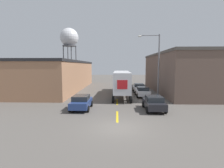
% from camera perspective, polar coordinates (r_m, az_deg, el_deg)
% --- Properties ---
extents(ground_plane, '(160.00, 160.00, 0.00)m').
position_cam_1_polar(ground_plane, '(13.98, 1.75, -14.17)').
color(ground_plane, '#56514C').
extents(road_centerline, '(0.20, 17.17, 0.01)m').
position_cam_1_polar(road_centerline, '(23.51, 1.68, -5.82)').
color(road_centerline, gold).
rests_on(road_centerline, ground_plane).
extents(warehouse_left, '(11.73, 26.82, 5.80)m').
position_cam_1_polar(warehouse_left, '(37.84, -18.27, 2.80)').
color(warehouse_left, '#9E7051').
rests_on(warehouse_left, ground_plane).
extents(warehouse_right, '(11.25, 22.43, 7.11)m').
position_cam_1_polar(warehouse_right, '(35.13, 22.82, 3.47)').
color(warehouse_right, brown).
rests_on(warehouse_right, ground_plane).
extents(semi_truck, '(2.77, 14.08, 3.90)m').
position_cam_1_polar(semi_truck, '(28.44, 3.11, 0.97)').
color(semi_truck, black).
rests_on(semi_truck, ground_plane).
extents(parked_car_left_near, '(2.11, 4.13, 1.57)m').
position_cam_1_polar(parked_car_left_near, '(19.74, -9.98, -5.78)').
color(parked_car_left_near, navy).
rests_on(parked_car_left_near, ground_plane).
extents(parked_car_right_far, '(2.11, 4.13, 1.57)m').
position_cam_1_polar(parked_car_right_far, '(32.38, 8.72, -1.16)').
color(parked_car_right_far, silver).
rests_on(parked_car_right_far, ground_plane).
extents(parked_car_right_near, '(2.11, 4.13, 1.57)m').
position_cam_1_polar(parked_car_right_near, '(19.53, 13.53, -5.98)').
color(parked_car_right_near, black).
rests_on(parked_car_right_near, ground_plane).
extents(parked_car_right_mid, '(2.11, 4.13, 1.57)m').
position_cam_1_polar(parked_car_right_mid, '(27.65, 9.95, -2.40)').
color(parked_car_right_mid, silver).
rests_on(parked_car_right_mid, ground_plane).
extents(water_tower, '(5.57, 5.57, 16.25)m').
position_cam_1_polar(water_tower, '(56.72, -13.78, 14.36)').
color(water_tower, '#47474C').
rests_on(water_tower, ground_plane).
extents(street_lamp, '(3.14, 0.32, 9.21)m').
position_cam_1_polar(street_lamp, '(25.81, 14.27, 6.95)').
color(street_lamp, slate).
rests_on(street_lamp, ground_plane).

